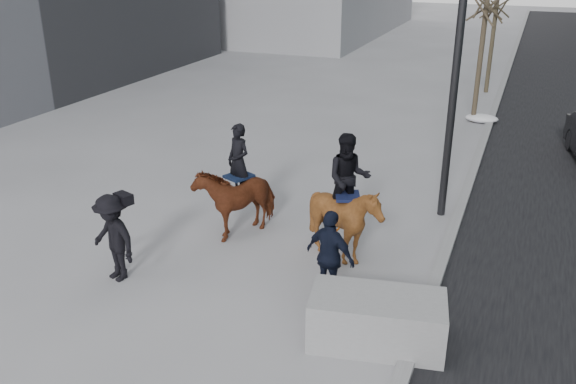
% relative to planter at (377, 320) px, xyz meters
% --- Properties ---
extents(ground, '(120.00, 120.00, 0.00)m').
position_rel_planter_xyz_m(ground, '(-2.40, 0.92, -0.43)').
color(ground, gray).
rests_on(ground, ground).
extents(curb, '(0.25, 90.00, 0.12)m').
position_rel_planter_xyz_m(curb, '(0.60, 10.92, -0.37)').
color(curb, gray).
rests_on(curb, ground).
extents(planter, '(2.32, 1.45, 0.86)m').
position_rel_planter_xyz_m(planter, '(0.00, 0.00, 0.00)').
color(planter, gray).
rests_on(planter, ground).
extents(tree_near, '(1.20, 1.20, 4.85)m').
position_rel_planter_xyz_m(tree_near, '(-0.00, 14.30, 1.99)').
color(tree_near, '#3A2F22').
rests_on(tree_near, ground).
extents(tree_far, '(1.20, 1.20, 4.30)m').
position_rel_planter_xyz_m(tree_far, '(-0.00, 19.39, 1.72)').
color(tree_far, '#352D1F').
rests_on(tree_far, ground).
extents(mounted_left, '(1.57, 2.09, 2.46)m').
position_rel_planter_xyz_m(mounted_left, '(-3.98, 2.97, 0.48)').
color(mounted_left, '#4B210F').
rests_on(mounted_left, ground).
extents(mounted_right, '(1.88, 1.98, 2.67)m').
position_rel_planter_xyz_m(mounted_right, '(-1.32, 2.53, 0.64)').
color(mounted_right, '#46250E').
rests_on(mounted_right, ground).
extents(feeder, '(1.11, 1.01, 1.75)m').
position_rel_planter_xyz_m(feeder, '(-1.13, 0.99, 0.45)').
color(feeder, black).
rests_on(feeder, ground).
extents(camera_crew, '(1.28, 0.98, 1.75)m').
position_rel_planter_xyz_m(camera_crew, '(-5.20, 0.14, 0.45)').
color(camera_crew, black).
rests_on(camera_crew, ground).
extents(snow_piles, '(1.23, 14.87, 0.31)m').
position_rel_planter_xyz_m(snow_piles, '(0.30, 6.68, -0.28)').
color(snow_piles, silver).
rests_on(snow_piles, ground).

